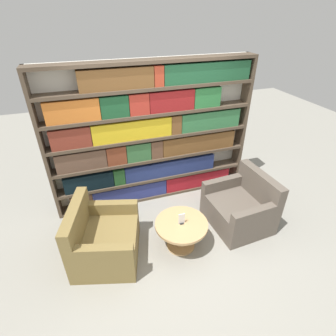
# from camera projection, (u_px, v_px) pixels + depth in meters

# --- Properties ---
(ground_plane) EXTENTS (14.00, 14.00, 0.00)m
(ground_plane) POSITION_uv_depth(u_px,v_px,m) (181.00, 248.00, 3.83)
(ground_plane) COLOR gray
(bookshelf) EXTENTS (3.38, 0.30, 2.38)m
(bookshelf) POSITION_uv_depth(u_px,v_px,m) (152.00, 137.00, 4.33)
(bookshelf) COLOR silver
(bookshelf) RESTS_ON ground_plane
(armchair_left) EXTENTS (1.07, 1.14, 0.86)m
(armchair_left) POSITION_uv_depth(u_px,v_px,m) (103.00, 240.00, 3.58)
(armchair_left) COLOR olive
(armchair_left) RESTS_ON ground_plane
(armchair_right) EXTENTS (0.89, 1.00, 0.86)m
(armchair_right) POSITION_uv_depth(u_px,v_px,m) (240.00, 208.00, 4.16)
(armchair_right) COLOR brown
(armchair_right) RESTS_ON ground_plane
(coffee_table) EXTENTS (0.74, 0.74, 0.44)m
(coffee_table) POSITION_uv_depth(u_px,v_px,m) (181.00, 230.00, 3.71)
(coffee_table) COLOR tan
(coffee_table) RESTS_ON ground_plane
(table_sign) EXTENTS (0.09, 0.06, 0.17)m
(table_sign) POSITION_uv_depth(u_px,v_px,m) (182.00, 219.00, 3.60)
(table_sign) COLOR black
(table_sign) RESTS_ON coffee_table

